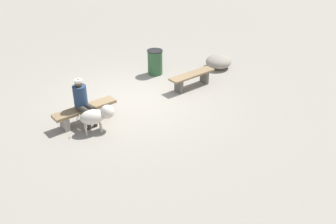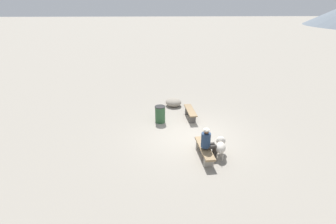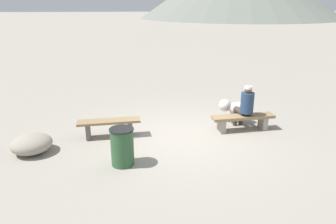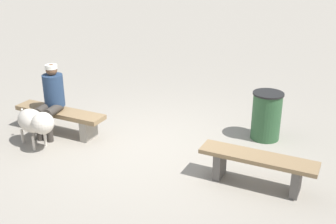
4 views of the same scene
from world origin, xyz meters
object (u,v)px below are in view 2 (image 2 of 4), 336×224
(bench_right, at_px, (204,150))
(seated_person, at_px, (208,141))
(dog, at_px, (221,145))
(trash_bin, at_px, (160,114))
(bench_left, at_px, (190,112))
(boulder, at_px, (173,102))

(bench_right, height_order, seated_person, seated_person)
(seated_person, relative_size, dog, 1.32)
(trash_bin, bearing_deg, bench_left, 104.11)
(dog, height_order, boulder, dog)
(bench_left, xyz_separation_m, seated_person, (3.66, 0.16, 0.38))
(boulder, bearing_deg, trash_bin, -20.53)
(dog, bearing_deg, bench_right, 111.13)
(bench_right, xyz_separation_m, dog, (-0.07, 0.62, 0.15))
(bench_left, bearing_deg, dog, 6.61)
(bench_right, relative_size, boulder, 1.86)
(bench_left, bearing_deg, trash_bin, -80.59)
(bench_right, relative_size, seated_person, 1.40)
(bench_right, relative_size, dog, 1.85)
(seated_person, xyz_separation_m, dog, (-0.14, 0.54, -0.26))
(bench_left, bearing_deg, boulder, -161.52)
(bench_left, xyz_separation_m, dog, (3.52, 0.70, 0.12))
(dog, distance_m, boulder, 5.45)
(bench_left, height_order, trash_bin, trash_bin)
(dog, bearing_deg, bench_left, 25.85)
(bench_left, xyz_separation_m, trash_bin, (0.39, -1.54, 0.08))
(dog, xyz_separation_m, trash_bin, (-3.13, -2.24, -0.03))
(trash_bin, bearing_deg, seated_person, 27.44)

